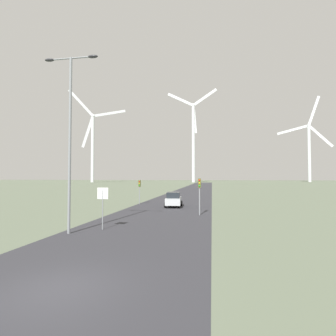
{
  "coord_description": "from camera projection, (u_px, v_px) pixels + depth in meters",
  "views": [
    {
      "loc": [
        5.05,
        -8.1,
        3.72
      ],
      "look_at": [
        0.0,
        21.91,
        4.76
      ],
      "focal_mm": 28.0,
      "sensor_mm": 36.0,
      "label": 1
    }
  ],
  "objects": [
    {
      "name": "road_surface",
      "position": [
        188.0,
        194.0,
        56.0
      ],
      "size": [
        10.0,
        240.0,
        0.01
      ],
      "color": "#2D2D33",
      "rests_on": "ground"
    },
    {
      "name": "ground_plane",
      "position": [
        59.0,
        289.0,
        8.69
      ],
      "size": [
        600.0,
        600.0,
        0.0
      ],
      "primitive_type": "plane",
      "color": "#5B6651"
    },
    {
      "name": "stop_sign_near",
      "position": [
        103.0,
        200.0,
        18.59
      ],
      "size": [
        0.81,
        0.07,
        2.96
      ],
      "color": "gray",
      "rests_on": "ground"
    },
    {
      "name": "streetlamp",
      "position": [
        70.0,
        124.0,
        17.43
      ],
      "size": [
        3.85,
        0.32,
        11.8
      ],
      "color": "gray",
      "rests_on": "ground"
    },
    {
      "name": "car_approaching",
      "position": [
        174.0,
        199.0,
        32.65
      ],
      "size": [
        2.12,
        4.23,
        1.83
      ],
      "color": "#B7BCC1",
      "rests_on": "ground"
    },
    {
      "name": "wind_turbine_center",
      "position": [
        309.0,
        146.0,
        198.65
      ],
      "size": [
        36.3,
        13.13,
        64.79
      ],
      "color": "silver",
      "rests_on": "ground"
    },
    {
      "name": "traffic_light_post_near_left",
      "position": [
        139.0,
        186.0,
        36.07
      ],
      "size": [
        0.28,
        0.34,
        3.28
      ],
      "color": "gray",
      "rests_on": "ground"
    },
    {
      "name": "wind_turbine_far_left",
      "position": [
        93.0,
        140.0,
        186.67
      ],
      "size": [
        35.88,
        19.14,
        65.16
      ],
      "color": "silver",
      "rests_on": "ground"
    },
    {
      "name": "traffic_light_post_near_right",
      "position": [
        199.0,
        188.0,
        25.54
      ],
      "size": [
        0.28,
        0.34,
        3.58
      ],
      "color": "gray",
      "rests_on": "ground"
    },
    {
      "name": "wind_turbine_left",
      "position": [
        193.0,
        136.0,
        184.43
      ],
      "size": [
        34.87,
        4.08,
        66.34
      ],
      "color": "silver",
      "rests_on": "ground"
    }
  ]
}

